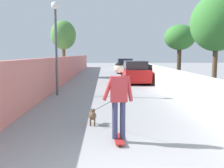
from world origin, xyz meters
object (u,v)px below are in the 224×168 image
(tree_right_mid, at_px, (217,23))
(car_far, at_px, (125,66))
(person_skateboarder, at_px, (119,94))
(lamp_post, at_px, (56,32))
(tree_right_near, at_px, (180,38))
(dog, at_px, (93,115))
(tree_left_distant, at_px, (63,35))
(skateboard, at_px, (119,139))
(car_near, at_px, (135,73))

(tree_right_mid, distance_m, car_far, 16.47)
(person_skateboarder, bearing_deg, lamp_post, 21.33)
(tree_right_near, height_order, car_far, tree_right_near)
(dog, bearing_deg, tree_right_mid, -52.90)
(tree_right_mid, bearing_deg, car_far, 9.57)
(tree_left_distant, xyz_separation_m, skateboard, (-16.94, -3.89, -3.57))
(tree_right_near, xyz_separation_m, dog, (-9.47, 5.28, -2.78))
(skateboard, bearing_deg, dog, 24.50)
(lamp_post, xyz_separation_m, skateboard, (-6.80, -2.66, -3.00))
(tree_right_near, height_order, person_skateboarder, tree_right_near)
(tree_right_near, xyz_separation_m, lamp_post, (-4.13, 7.26, 0.00))
(tree_right_mid, bearing_deg, skateboard, 139.89)
(dog, distance_m, car_far, 20.16)
(tree_left_distant, relative_size, car_near, 1.19)
(tree_left_distant, height_order, dog, tree_left_distant)
(lamp_post, height_order, car_near, lamp_post)
(person_skateboarder, bearing_deg, skateboard, 0.00)
(skateboard, xyz_separation_m, person_skateboarder, (0.00, 0.00, 1.05))
(tree_right_near, relative_size, car_far, 0.98)
(person_skateboarder, bearing_deg, tree_left_distant, 12.93)
(person_skateboarder, relative_size, dog, 1.01)
(lamp_post, relative_size, dog, 2.57)
(car_near, distance_m, car_far, 9.18)
(tree_right_near, height_order, car_near, tree_right_near)
(skateboard, height_order, dog, dog)
(tree_left_distant, relative_size, skateboard, 6.12)
(car_far, bearing_deg, tree_right_near, -165.46)
(tree_right_near, bearing_deg, person_skateboarder, 157.15)
(lamp_post, xyz_separation_m, car_far, (14.66, -4.54, -2.35))
(tree_right_mid, xyz_separation_m, car_near, (6.85, 2.70, -2.64))
(tree_right_mid, height_order, car_far, tree_right_mid)
(tree_left_distant, bearing_deg, car_near, -128.90)
(tree_left_distant, distance_m, person_skateboarder, 17.56)
(tree_right_near, relative_size, dog, 2.25)
(skateboard, distance_m, car_far, 21.56)
(person_skateboarder, distance_m, dog, 1.82)
(skateboard, xyz_separation_m, car_far, (21.46, -1.88, 0.65))
(person_skateboarder, xyz_separation_m, car_far, (21.46, -1.88, -0.41))
(tree_right_mid, distance_m, dog, 7.27)
(tree_left_distant, height_order, car_far, tree_left_distant)
(tree_left_distant, bearing_deg, skateboard, -167.07)
(tree_right_near, xyz_separation_m, person_skateboarder, (-10.94, 4.61, -1.94))
(person_skateboarder, height_order, car_near, person_skateboarder)
(tree_right_near, bearing_deg, car_far, 14.54)
(person_skateboarder, height_order, dog, person_skateboarder)
(skateboard, distance_m, dog, 1.63)
(tree_right_near, distance_m, car_far, 11.12)
(skateboard, bearing_deg, lamp_post, 21.33)
(tree_right_near, xyz_separation_m, skateboard, (-10.94, 4.61, -2.99))
(lamp_post, xyz_separation_m, car_near, (5.48, -4.54, -2.35))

